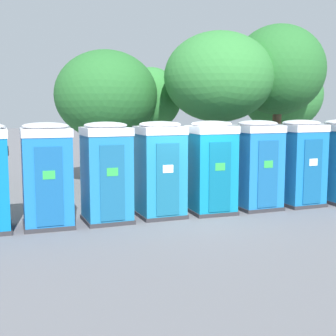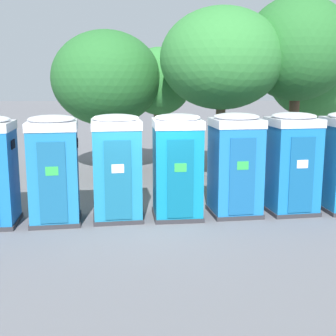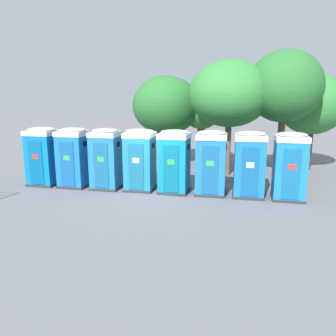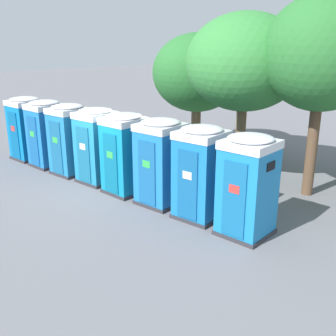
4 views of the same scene
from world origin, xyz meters
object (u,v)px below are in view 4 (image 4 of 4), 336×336
portapotty_7 (247,185)px  street_tree_4 (244,79)px  street_tree_3 (322,54)px  portapotty_5 (160,162)px  street_tree_1 (245,63)px  portapotty_3 (97,145)px  portapotty_1 (47,133)px  portapotty_2 (69,139)px  portapotty_0 (27,128)px  portapotty_4 (125,153)px  portapotty_6 (201,172)px  street_tree_0 (197,73)px

portapotty_7 → street_tree_4: 7.77m
portapotty_7 → street_tree_3: 4.73m
street_tree_3 → street_tree_4: bearing=151.7°
portapotty_5 → street_tree_1: 4.47m
portapotty_3 → portapotty_7: 5.84m
portapotty_1 → street_tree_3: street_tree_3 is taller
street_tree_1 → portapotty_2: bearing=-138.8°
portapotty_0 → street_tree_1: 9.00m
portapotty_1 → street_tree_1: 7.78m
portapotty_0 → street_tree_4: size_ratio=0.57×
portapotty_1 → portapotty_5: (5.82, 0.55, -0.00)m
portapotty_3 → street_tree_4: (1.27, 6.38, 1.91)m
portapotty_4 → street_tree_4: (-0.19, 6.33, 1.91)m
street_tree_1 → portapotty_4: bearing=-114.0°
portapotty_0 → portapotty_4: same height
portapotty_2 → street_tree_3: street_tree_3 is taller
portapotty_0 → street_tree_3: size_ratio=0.43×
portapotty_6 → street_tree_4: size_ratio=0.57×
portapotty_3 → portapotty_5: 2.92m
portapotty_2 → portapotty_5: (4.36, 0.43, -0.00)m
portapotty_0 → portapotty_6: (8.73, 0.77, 0.00)m
portapotty_3 → portapotty_5: size_ratio=1.00×
portapotty_7 → portapotty_2: bearing=-175.3°
portapotty_4 → portapotty_2: bearing=-175.0°
street_tree_1 → portapotty_0: bearing=-150.5°
portapotty_5 → street_tree_4: bearing=104.9°
portapotty_6 → street_tree_0: street_tree_0 is taller
portapotty_3 → portapotty_4: 1.46m
street_tree_3 → portapotty_1: bearing=-152.7°
portapotty_7 → portapotty_3: bearing=-176.2°
street_tree_4 → street_tree_0: bearing=-158.1°
portapotty_1 → street_tree_3: 10.01m
street_tree_4 → portapotty_1: bearing=-121.9°
portapotty_6 → portapotty_5: bearing=-175.8°
street_tree_3 → portapotty_5: bearing=-124.9°
portapotty_4 → street_tree_3: 6.48m
portapotty_4 → portapotty_6: size_ratio=1.00×
street_tree_1 → street_tree_3: 2.50m
portapotty_1 → portapotty_3: same height
portapotty_3 → street_tree_0: street_tree_0 is taller
portapotty_6 → street_tree_1: 4.55m
portapotty_6 → portapotty_4: bearing=-174.5°
portapotty_7 → street_tree_1: street_tree_1 is taller
portapotty_6 → street_tree_3: (1.22, 3.73, 2.98)m
portapotty_2 → portapotty_6: bearing=5.2°
portapotty_1 → portapotty_7: size_ratio=1.00×
portapotty_1 → portapotty_4: (4.37, 0.38, 0.00)m
portapotty_1 → street_tree_0: street_tree_0 is taller
portapotty_0 → portapotty_3: same height
portapotty_5 → portapotty_7: 2.92m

